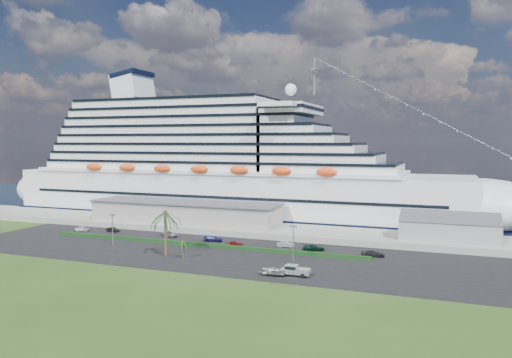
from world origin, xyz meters
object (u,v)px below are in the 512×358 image
at_px(parked_car_3, 213,239).
at_px(pickup_truck, 295,270).
at_px(cruise_ship, 226,170).
at_px(boat_trailer, 274,270).

bearing_deg(parked_car_3, pickup_truck, -139.06).
bearing_deg(cruise_ship, parked_car_3, -70.33).
distance_m(parked_car_3, pickup_truck, 39.31).
bearing_deg(pickup_truck, parked_car_3, 140.29).
relative_size(cruise_ship, pickup_truck, 31.43).
bearing_deg(pickup_truck, boat_trailer, -158.70).
xyz_separation_m(parked_car_3, pickup_truck, (30.24, -25.12, 0.45)).
height_order(parked_car_3, boat_trailer, boat_trailer).
height_order(pickup_truck, boat_trailer, pickup_truck).
distance_m(parked_car_3, boat_trailer, 37.47).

